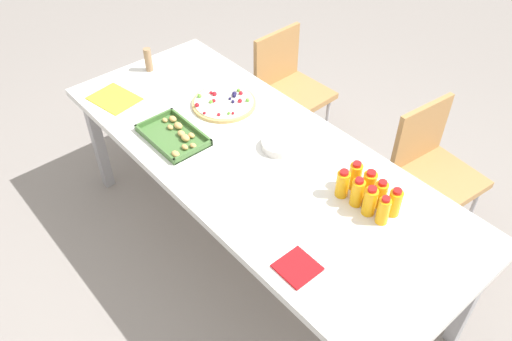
{
  "coord_description": "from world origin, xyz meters",
  "views": [
    {
      "loc": [
        -1.45,
        1.25,
        2.38
      ],
      "look_at": [
        -0.1,
        0.09,
        0.75
      ],
      "focal_mm": 36.23,
      "sensor_mm": 36.0,
      "label": 1
    }
  ],
  "objects_px": {
    "party_table": "(256,164)",
    "fruit_pizza": "(224,103)",
    "chair_near_right": "(288,84)",
    "juice_bottle_6": "(357,192)",
    "juice_bottle_5": "(370,201)",
    "cardboard_tube": "(148,60)",
    "chair_near_left": "(431,165)",
    "juice_bottle_4": "(383,211)",
    "napkin_stack": "(297,267)",
    "plate_stack": "(279,145)",
    "paper_folder": "(114,99)",
    "juice_bottle_7": "(343,184)",
    "juice_bottle_3": "(355,176)",
    "juice_bottle_1": "(380,194)",
    "snack_tray": "(175,136)",
    "juice_bottle_2": "(369,185)",
    "juice_bottle_0": "(395,202)"
  },
  "relations": [
    {
      "from": "juice_bottle_6",
      "to": "fruit_pizza",
      "type": "relative_size",
      "value": 0.42
    },
    {
      "from": "napkin_stack",
      "to": "fruit_pizza",
      "type": "bearing_deg",
      "value": -23.69
    },
    {
      "from": "juice_bottle_4",
      "to": "plate_stack",
      "type": "distance_m",
      "value": 0.64
    },
    {
      "from": "juice_bottle_5",
      "to": "napkin_stack",
      "type": "relative_size",
      "value": 0.99
    },
    {
      "from": "juice_bottle_5",
      "to": "juice_bottle_4",
      "type": "bearing_deg",
      "value": -177.59
    },
    {
      "from": "juice_bottle_4",
      "to": "fruit_pizza",
      "type": "bearing_deg",
      "value": -1.15
    },
    {
      "from": "party_table",
      "to": "plate_stack",
      "type": "bearing_deg",
      "value": -105.86
    },
    {
      "from": "chair_near_right",
      "to": "fruit_pizza",
      "type": "xyz_separation_m",
      "value": [
        -0.18,
        0.66,
        0.25
      ]
    },
    {
      "from": "chair_near_left",
      "to": "paper_folder",
      "type": "distance_m",
      "value": 1.78
    },
    {
      "from": "juice_bottle_6",
      "to": "chair_near_left",
      "type": "bearing_deg",
      "value": -85.91
    },
    {
      "from": "chair_near_right",
      "to": "cardboard_tube",
      "type": "relative_size",
      "value": 5.84
    },
    {
      "from": "party_table",
      "to": "juice_bottle_6",
      "type": "xyz_separation_m",
      "value": [
        -0.53,
        -0.12,
        0.13
      ]
    },
    {
      "from": "napkin_stack",
      "to": "cardboard_tube",
      "type": "xyz_separation_m",
      "value": [
        1.62,
        -0.35,
        0.07
      ]
    },
    {
      "from": "juice_bottle_6",
      "to": "fruit_pizza",
      "type": "xyz_separation_m",
      "value": [
        0.97,
        -0.02,
        -0.06
      ]
    },
    {
      "from": "chair_near_right",
      "to": "juice_bottle_6",
      "type": "xyz_separation_m",
      "value": [
        -1.15,
        0.69,
        0.3
      ]
    },
    {
      "from": "juice_bottle_1",
      "to": "plate_stack",
      "type": "xyz_separation_m",
      "value": [
        0.57,
        0.07,
        -0.04
      ]
    },
    {
      "from": "juice_bottle_5",
      "to": "cardboard_tube",
      "type": "relative_size",
      "value": 1.04
    },
    {
      "from": "juice_bottle_3",
      "to": "plate_stack",
      "type": "distance_m",
      "value": 0.43
    },
    {
      "from": "chair_near_right",
      "to": "snack_tray",
      "type": "bearing_deg",
      "value": 11.63
    },
    {
      "from": "juice_bottle_4",
      "to": "chair_near_right",
      "type": "bearing_deg",
      "value": -28.1
    },
    {
      "from": "juice_bottle_0",
      "to": "juice_bottle_6",
      "type": "bearing_deg",
      "value": 28.11
    },
    {
      "from": "chair_near_right",
      "to": "juice_bottle_3",
      "type": "bearing_deg",
      "value": 58.39
    },
    {
      "from": "napkin_stack",
      "to": "plate_stack",
      "type": "bearing_deg",
      "value": -37.03
    },
    {
      "from": "juice_bottle_2",
      "to": "paper_folder",
      "type": "distance_m",
      "value": 1.49
    },
    {
      "from": "juice_bottle_3",
      "to": "juice_bottle_4",
      "type": "bearing_deg",
      "value": 161.8
    },
    {
      "from": "juice_bottle_6",
      "to": "snack_tray",
      "type": "xyz_separation_m",
      "value": [
        0.9,
        0.34,
        -0.06
      ]
    },
    {
      "from": "juice_bottle_5",
      "to": "fruit_pizza",
      "type": "xyz_separation_m",
      "value": [
        1.04,
        -0.03,
        -0.06
      ]
    },
    {
      "from": "juice_bottle_2",
      "to": "cardboard_tube",
      "type": "xyz_separation_m",
      "value": [
        1.54,
        0.17,
        0.0
      ]
    },
    {
      "from": "juice_bottle_0",
      "to": "snack_tray",
      "type": "distance_m",
      "value": 1.13
    },
    {
      "from": "party_table",
      "to": "juice_bottle_7",
      "type": "relative_size",
      "value": 15.98
    },
    {
      "from": "juice_bottle_0",
      "to": "paper_folder",
      "type": "xyz_separation_m",
      "value": [
        1.55,
        0.48,
        -0.06
      ]
    },
    {
      "from": "cardboard_tube",
      "to": "chair_near_left",
      "type": "bearing_deg",
      "value": -151.06
    },
    {
      "from": "juice_bottle_5",
      "to": "cardboard_tube",
      "type": "xyz_separation_m",
      "value": [
        1.61,
        0.09,
        0.0
      ]
    },
    {
      "from": "chair_near_right",
      "to": "juice_bottle_4",
      "type": "height_order",
      "value": "juice_bottle_4"
    },
    {
      "from": "chair_near_left",
      "to": "juice_bottle_6",
      "type": "xyz_separation_m",
      "value": [
        -0.05,
        0.73,
        0.3
      ]
    },
    {
      "from": "napkin_stack",
      "to": "cardboard_tube",
      "type": "height_order",
      "value": "cardboard_tube"
    },
    {
      "from": "juice_bottle_1",
      "to": "napkin_stack",
      "type": "bearing_deg",
      "value": 91.85
    },
    {
      "from": "chair_near_left",
      "to": "fruit_pizza",
      "type": "distance_m",
      "value": 1.18
    },
    {
      "from": "party_table",
      "to": "napkin_stack",
      "type": "bearing_deg",
      "value": 152.45
    },
    {
      "from": "party_table",
      "to": "juice_bottle_4",
      "type": "distance_m",
      "value": 0.7
    },
    {
      "from": "party_table",
      "to": "fruit_pizza",
      "type": "distance_m",
      "value": 0.46
    },
    {
      "from": "juice_bottle_4",
      "to": "juice_bottle_5",
      "type": "distance_m",
      "value": 0.07
    },
    {
      "from": "juice_bottle_6",
      "to": "fruit_pizza",
      "type": "height_order",
      "value": "juice_bottle_6"
    },
    {
      "from": "chair_near_left",
      "to": "juice_bottle_1",
      "type": "bearing_deg",
      "value": 16.22
    },
    {
      "from": "cardboard_tube",
      "to": "paper_folder",
      "type": "relative_size",
      "value": 0.55
    },
    {
      "from": "juice_bottle_3",
      "to": "cardboard_tube",
      "type": "distance_m",
      "value": 1.47
    },
    {
      "from": "juice_bottle_7",
      "to": "fruit_pizza",
      "type": "distance_m",
      "value": 0.89
    },
    {
      "from": "juice_bottle_5",
      "to": "plate_stack",
      "type": "height_order",
      "value": "juice_bottle_5"
    },
    {
      "from": "paper_folder",
      "to": "chair_near_left",
      "type": "bearing_deg",
      "value": -140.09
    },
    {
      "from": "party_table",
      "to": "juice_bottle_7",
      "type": "bearing_deg",
      "value": -166.65
    }
  ]
}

